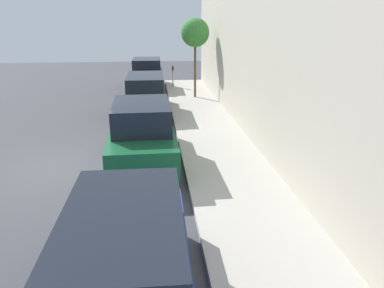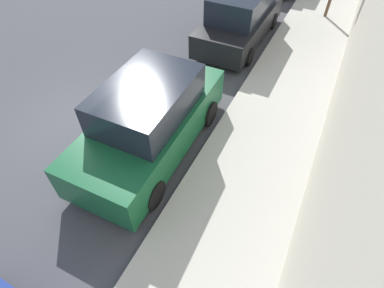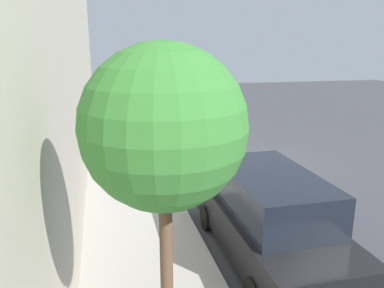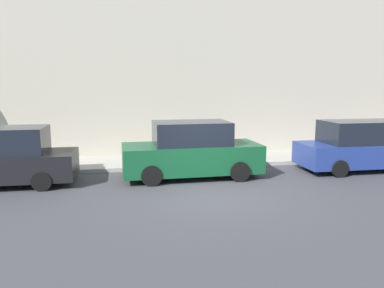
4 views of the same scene
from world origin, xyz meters
name	(u,v)px [view 2 (image 2 of 4)]	position (x,y,z in m)	size (l,w,h in m)	color
ground_plane	(84,123)	(0.00, 0.00, 0.00)	(60.00, 60.00, 0.00)	#424247
sidewalk	(244,183)	(4.82, 0.00, 0.07)	(2.65, 32.00, 0.15)	#B2ADA3
parked_suv_third	(150,120)	(2.26, 0.13, 0.93)	(2.08, 4.83, 1.98)	#14512D
parked_minivan_fourth	(241,16)	(2.28, 6.51, 0.92)	(2.02, 4.91, 1.90)	black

